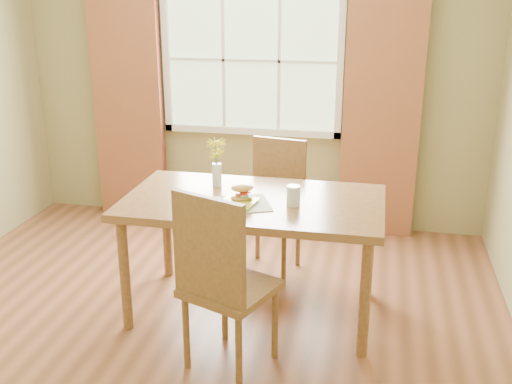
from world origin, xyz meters
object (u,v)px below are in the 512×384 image
object	(u,v)px
dining_table	(253,211)
croissant_sandwich	(242,192)
chair_near	(220,277)
chair_far	(274,200)
water_glass	(293,196)
flower_vase	(217,158)

from	to	relation	value
dining_table	croissant_sandwich	size ratio (longest dim) A/B	9.55
croissant_sandwich	chair_near	bearing A→B (deg)	-113.34
chair_far	water_glass	xyz separation A→B (m)	(0.26, -0.77, 0.32)
chair_far	croissant_sandwich	size ratio (longest dim) A/B	5.84
flower_vase	water_glass	bearing A→B (deg)	-25.30
dining_table	chair_far	size ratio (longest dim) A/B	1.63
chair_near	flower_vase	world-z (taller)	flower_vase
chair_near	water_glass	distance (m)	0.76
chair_far	water_glass	size ratio (longest dim) A/B	7.93
chair_far	chair_near	bearing A→B (deg)	-82.12
croissant_sandwich	water_glass	world-z (taller)	water_glass
flower_vase	dining_table	bearing A→B (deg)	-34.24
dining_table	croissant_sandwich	world-z (taller)	croissant_sandwich
croissant_sandwich	dining_table	bearing A→B (deg)	34.03
dining_table	chair_far	distance (m)	0.73
dining_table	croissant_sandwich	bearing A→B (deg)	-120.99
chair_near	flower_vase	bearing A→B (deg)	127.95
croissant_sandwich	chair_far	bearing A→B (deg)	60.12
chair_near	croissant_sandwich	world-z (taller)	chair_near
dining_table	chair_far	world-z (taller)	chair_far
water_glass	flower_vase	distance (m)	0.64
chair_far	croissant_sandwich	distance (m)	0.86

